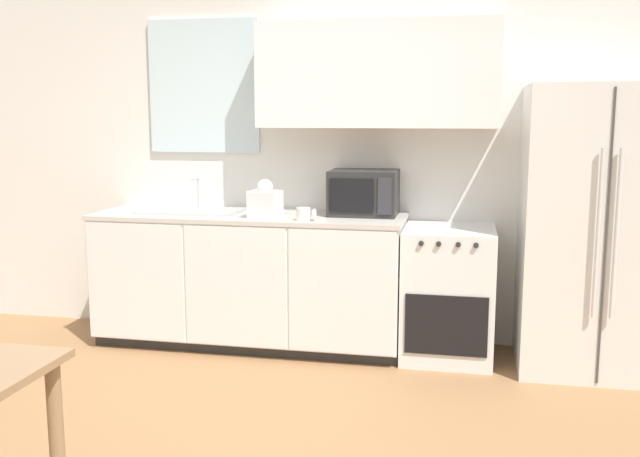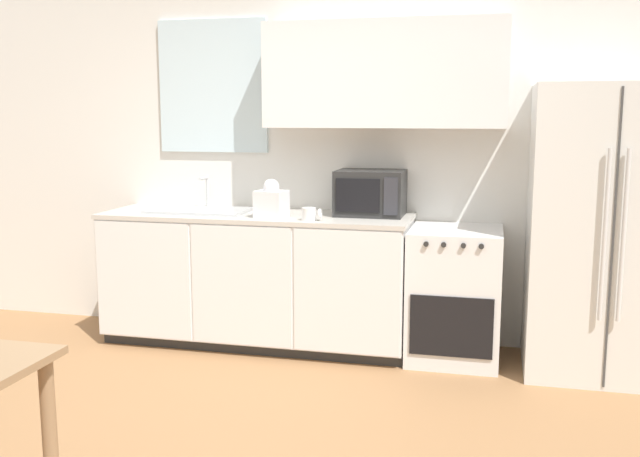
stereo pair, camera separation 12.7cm
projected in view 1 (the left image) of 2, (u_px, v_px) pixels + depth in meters
The scene contains 8 objects.
wall_back at pixel (320, 140), 5.11m from camera, with size 12.00×0.38×2.70m.
kitchen_counter at pixel (250, 279), 5.04m from camera, with size 2.17×0.67×0.94m.
oven_range at pixel (448, 293), 4.78m from camera, with size 0.60×0.65×0.88m.
refrigerator at pixel (595, 230), 4.48m from camera, with size 0.90×0.75×1.81m.
kitchen_sink at pixel (191, 210), 5.05m from camera, with size 0.71×0.41×0.24m.
microwave at pixel (364, 193), 4.89m from camera, with size 0.46×0.37×0.31m.
coffee_mug at pixel (305, 214), 4.64m from camera, with size 0.13×0.09×0.08m.
grocery_bag_0 at pixel (265, 201), 4.76m from camera, with size 0.22×0.20×0.26m.
Camera 1 is at (1.11, -2.99, 1.62)m, focal length 40.00 mm.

